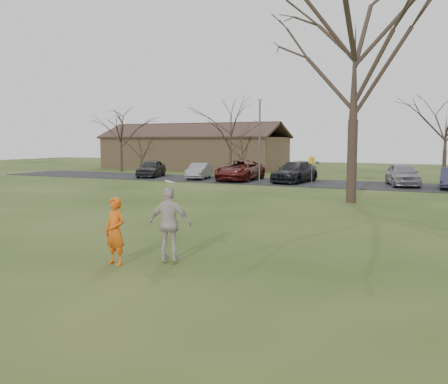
{
  "coord_description": "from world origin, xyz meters",
  "views": [
    {
      "loc": [
        6.84,
        -10.32,
        3.19
      ],
      "look_at": [
        0.0,
        4.0,
        1.5
      ],
      "focal_mm": 39.12,
      "sensor_mm": 36.0,
      "label": 1
    }
  ],
  "objects_px": {
    "car_3": "(295,172)",
    "building": "(194,151)",
    "lamp_post": "(260,129)",
    "big_tree": "(355,64)",
    "car_0": "(151,168)",
    "car_1": "(199,171)",
    "catching_play": "(170,224)",
    "car_2": "(240,170)",
    "player_defender": "(115,231)",
    "car_4": "(402,174)"
  },
  "relations": [
    {
      "from": "car_3",
      "to": "car_4",
      "type": "bearing_deg",
      "value": 8.76
    },
    {
      "from": "car_2",
      "to": "building",
      "type": "height_order",
      "value": "building"
    },
    {
      "from": "lamp_post",
      "to": "big_tree",
      "type": "distance_m",
      "value": 11.38
    },
    {
      "from": "lamp_post",
      "to": "player_defender",
      "type": "bearing_deg",
      "value": -77.65
    },
    {
      "from": "player_defender",
      "to": "car_1",
      "type": "bearing_deg",
      "value": 122.91
    },
    {
      "from": "car_3",
      "to": "building",
      "type": "relative_size",
      "value": 0.26
    },
    {
      "from": "car_4",
      "to": "catching_play",
      "type": "xyz_separation_m",
      "value": [
        -3.25,
        -25.13,
        0.22
      ]
    },
    {
      "from": "car_0",
      "to": "car_3",
      "type": "distance_m",
      "value": 12.79
    },
    {
      "from": "catching_play",
      "to": "lamp_post",
      "type": "height_order",
      "value": "lamp_post"
    },
    {
      "from": "lamp_post",
      "to": "big_tree",
      "type": "bearing_deg",
      "value": -43.15
    },
    {
      "from": "car_1",
      "to": "car_4",
      "type": "distance_m",
      "value": 15.59
    },
    {
      "from": "car_1",
      "to": "big_tree",
      "type": "distance_m",
      "value": 18.22
    },
    {
      "from": "car_2",
      "to": "car_3",
      "type": "height_order",
      "value": "car_2"
    },
    {
      "from": "car_1",
      "to": "lamp_post",
      "type": "distance_m",
      "value": 7.26
    },
    {
      "from": "car_1",
      "to": "car_0",
      "type": "bearing_deg",
      "value": 165.17
    },
    {
      "from": "car_2",
      "to": "car_4",
      "type": "bearing_deg",
      "value": -0.74
    },
    {
      "from": "car_2",
      "to": "catching_play",
      "type": "bearing_deg",
      "value": -73.89
    },
    {
      "from": "car_4",
      "to": "big_tree",
      "type": "bearing_deg",
      "value": -113.65
    },
    {
      "from": "car_3",
      "to": "catching_play",
      "type": "height_order",
      "value": "catching_play"
    },
    {
      "from": "car_1",
      "to": "car_2",
      "type": "height_order",
      "value": "car_2"
    },
    {
      "from": "catching_play",
      "to": "player_defender",
      "type": "bearing_deg",
      "value": -149.27
    },
    {
      "from": "player_defender",
      "to": "big_tree",
      "type": "height_order",
      "value": "big_tree"
    },
    {
      "from": "car_2",
      "to": "car_4",
      "type": "distance_m",
      "value": 12.04
    },
    {
      "from": "car_4",
      "to": "building",
      "type": "height_order",
      "value": "building"
    },
    {
      "from": "player_defender",
      "to": "catching_play",
      "type": "relative_size",
      "value": 0.83
    },
    {
      "from": "player_defender",
      "to": "lamp_post",
      "type": "xyz_separation_m",
      "value": [
        -5.02,
        22.92,
        3.1
      ]
    },
    {
      "from": "car_2",
      "to": "car_3",
      "type": "xyz_separation_m",
      "value": [
        4.43,
        0.2,
        -0.03
      ]
    },
    {
      "from": "car_1",
      "to": "catching_play",
      "type": "distance_m",
      "value": 27.3
    },
    {
      "from": "car_1",
      "to": "car_2",
      "type": "distance_m",
      "value": 3.55
    },
    {
      "from": "car_2",
      "to": "player_defender",
      "type": "bearing_deg",
      "value": -76.88
    },
    {
      "from": "player_defender",
      "to": "big_tree",
      "type": "distance_m",
      "value": 16.86
    },
    {
      "from": "car_2",
      "to": "big_tree",
      "type": "distance_m",
      "value": 15.69
    },
    {
      "from": "car_1",
      "to": "lamp_post",
      "type": "xyz_separation_m",
      "value": [
        6.1,
        -2.16,
        3.28
      ]
    },
    {
      "from": "car_3",
      "to": "car_4",
      "type": "xyz_separation_m",
      "value": [
        7.6,
        0.4,
        0.02
      ]
    },
    {
      "from": "big_tree",
      "to": "car_4",
      "type": "bearing_deg",
      "value": 81.99
    },
    {
      "from": "car_2",
      "to": "building",
      "type": "xyz_separation_m",
      "value": [
        -11.44,
        13.17,
        1.1
      ]
    },
    {
      "from": "catching_play",
      "to": "lamp_post",
      "type": "xyz_separation_m",
      "value": [
        -6.22,
        22.2,
        2.93
      ]
    },
    {
      "from": "car_3",
      "to": "car_4",
      "type": "distance_m",
      "value": 7.61
    },
    {
      "from": "car_1",
      "to": "building",
      "type": "distance_m",
      "value": 15.55
    },
    {
      "from": "car_2",
      "to": "car_0",
      "type": "bearing_deg",
      "value": 176.29
    },
    {
      "from": "car_2",
      "to": "catching_play",
      "type": "relative_size",
      "value": 2.72
    },
    {
      "from": "lamp_post",
      "to": "car_4",
      "type": "bearing_deg",
      "value": 17.18
    },
    {
      "from": "car_0",
      "to": "car_1",
      "type": "xyz_separation_m",
      "value": [
        4.81,
        -0.19,
        -0.09
      ]
    },
    {
      "from": "car_3",
      "to": "car_4",
      "type": "height_order",
      "value": "car_4"
    },
    {
      "from": "big_tree",
      "to": "catching_play",
      "type": "bearing_deg",
      "value": -96.91
    },
    {
      "from": "car_0",
      "to": "catching_play",
      "type": "distance_m",
      "value": 29.94
    },
    {
      "from": "catching_play",
      "to": "car_3",
      "type": "bearing_deg",
      "value": 99.97
    },
    {
      "from": "car_0",
      "to": "car_1",
      "type": "bearing_deg",
      "value": -19.68
    },
    {
      "from": "car_0",
      "to": "car_2",
      "type": "height_order",
      "value": "car_2"
    },
    {
      "from": "car_4",
      "to": "lamp_post",
      "type": "relative_size",
      "value": 0.74
    }
  ]
}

